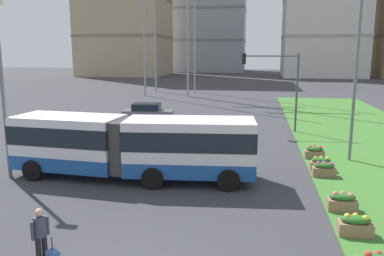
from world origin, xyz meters
TOP-DOWN VIEW (x-y plane):
  - articulated_bus at (-2.43, 9.35)m, footprint 12.01×3.15m
  - car_grey_wagon at (-6.04, 25.05)m, footprint 4.53×2.30m
  - pedestrian_crossing at (-2.59, 1.24)m, footprint 0.36×0.53m
  - flower_planter_1 at (6.79, 4.56)m, footprint 1.10×0.56m
  - flower_planter_2 at (6.79, 6.66)m, footprint 1.10×0.56m
  - flower_planter_3 at (6.79, 10.98)m, footprint 1.10×0.56m
  - flower_planter_4 at (6.79, 11.93)m, footprint 1.10×0.56m
  - flower_planter_5 at (6.79, 14.31)m, footprint 1.10×0.56m
  - traffic_light_far_right at (4.94, 22.00)m, footprint 4.37×0.28m
  - streetlight_left at (-8.50, 8.59)m, footprint 0.70×0.28m
  - streetlight_median at (8.69, 14.27)m, footprint 0.70×0.28m

SIDE VIEW (x-z plane):
  - flower_planter_1 at x=6.79m, z-range 0.06..0.80m
  - flower_planter_2 at x=6.79m, z-range 0.06..0.80m
  - flower_planter_3 at x=6.79m, z-range 0.06..0.80m
  - flower_planter_4 at x=6.79m, z-range 0.06..0.80m
  - flower_planter_5 at x=6.79m, z-range 0.06..0.80m
  - car_grey_wagon at x=-6.04m, z-range -0.04..1.54m
  - pedestrian_crossing at x=-2.59m, z-range 0.13..1.87m
  - articulated_bus at x=-2.43m, z-range 0.15..3.15m
  - traffic_light_far_right at x=4.94m, z-range 1.15..7.11m
  - streetlight_left at x=-8.50m, z-range 0.44..8.83m
  - streetlight_median at x=8.69m, z-range 0.45..10.20m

